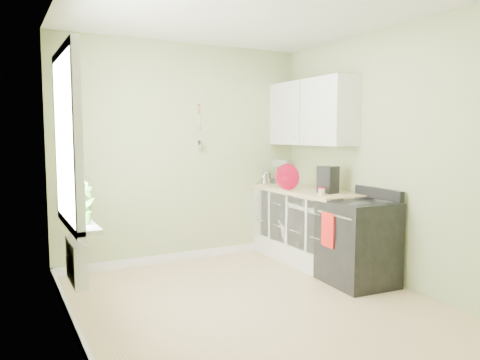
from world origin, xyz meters
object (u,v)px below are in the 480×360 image
kettle (265,178)px  coffee_maker (328,180)px  stove (358,242)px  stand_mixer (281,172)px

kettle → coffee_maker: coffee_maker is taller
stove → coffee_maker: bearing=88.1°
stove → coffee_maker: size_ratio=3.25×
stove → kettle: (-0.15, 1.67, 0.55)m
stove → coffee_maker: coffee_maker is taller
stand_mixer → stove: bearing=-93.8°
kettle → coffee_maker: (0.16, -1.13, 0.06)m
coffee_maker → stand_mixer: bearing=85.3°
kettle → coffee_maker: size_ratio=0.58×
stove → kettle: bearing=95.0°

